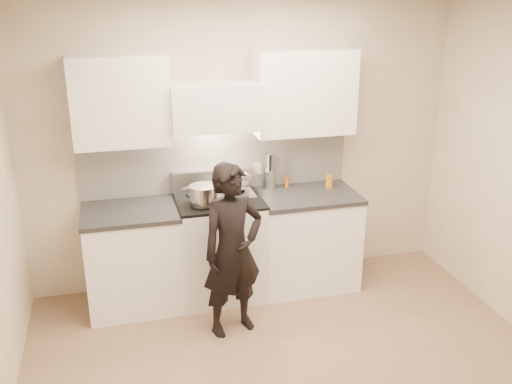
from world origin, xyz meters
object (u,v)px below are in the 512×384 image
stove (220,247)px  person (233,250)px  wok (235,181)px  counter_right (306,239)px  utensil_crock (269,178)px

stove → person: bearing=-91.2°
wok → person: bearing=-104.0°
stove → counter_right: bearing=0.0°
stove → utensil_crock: size_ratio=2.92×
utensil_crock → wok: bearing=-165.1°
counter_right → wok: wok is taller
person → wok: bearing=59.6°
utensil_crock → person: bearing=-122.5°
stove → wok: wok is taller
counter_right → person: (-0.84, -0.62, 0.27)m
counter_right → person: bearing=-143.9°
counter_right → utensil_crock: (-0.30, 0.24, 0.56)m
stove → counter_right: size_ratio=1.04×
counter_right → utensil_crock: size_ratio=2.81×
counter_right → person: person is taller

